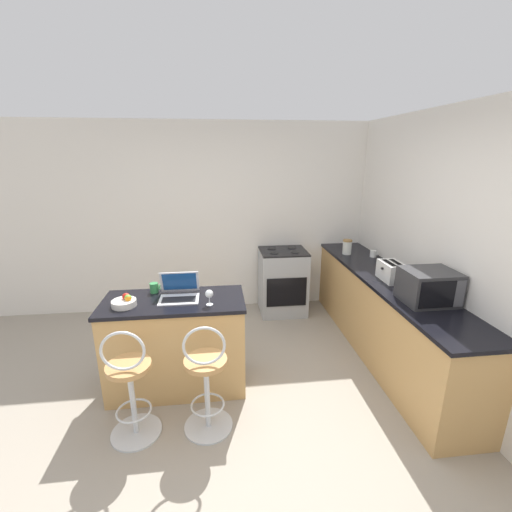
% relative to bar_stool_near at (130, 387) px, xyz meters
% --- Properties ---
extents(ground_plane, '(20.00, 20.00, 0.00)m').
position_rel_bar_stool_near_xyz_m(ground_plane, '(0.79, -0.00, -0.45)').
color(ground_plane, gray).
extents(wall_back, '(12.00, 0.06, 2.60)m').
position_rel_bar_stool_near_xyz_m(wall_back, '(0.79, 2.42, 0.85)').
color(wall_back, silver).
rests_on(wall_back, ground_plane).
extents(wall_right, '(0.06, 12.00, 2.60)m').
position_rel_bar_stool_near_xyz_m(wall_right, '(2.82, -0.00, 0.85)').
color(wall_right, silver).
rests_on(wall_right, ground_plane).
extents(breakfast_bar, '(1.28, 0.60, 0.91)m').
position_rel_bar_stool_near_xyz_m(breakfast_bar, '(0.29, 0.59, 0.00)').
color(breakfast_bar, tan).
rests_on(breakfast_bar, ground_plane).
extents(counter_right, '(0.58, 2.92, 0.91)m').
position_rel_bar_stool_near_xyz_m(counter_right, '(2.51, 0.94, 0.00)').
color(counter_right, tan).
rests_on(counter_right, ground_plane).
extents(bar_stool_near, '(0.40, 0.40, 0.98)m').
position_rel_bar_stool_near_xyz_m(bar_stool_near, '(0.00, 0.00, 0.00)').
color(bar_stool_near, silver).
rests_on(bar_stool_near, ground_plane).
extents(bar_stool_far, '(0.40, 0.40, 0.98)m').
position_rel_bar_stool_near_xyz_m(bar_stool_far, '(0.58, 0.00, 0.00)').
color(bar_stool_far, silver).
rests_on(bar_stool_far, ground_plane).
extents(laptop, '(0.35, 0.30, 0.23)m').
position_rel_bar_stool_near_xyz_m(laptop, '(0.34, 0.64, 0.51)').
color(laptop, silver).
rests_on(laptop, breakfast_bar).
extents(microwave, '(0.44, 0.38, 0.29)m').
position_rel_bar_stool_near_xyz_m(microwave, '(2.55, 0.28, 0.60)').
color(microwave, '#2D2D30').
rests_on(microwave, counter_right).
extents(toaster, '(0.22, 0.32, 0.20)m').
position_rel_bar_stool_near_xyz_m(toaster, '(2.50, 0.84, 0.55)').
color(toaster, silver).
rests_on(toaster, counter_right).
extents(stove_range, '(0.63, 0.56, 0.91)m').
position_rel_bar_stool_near_xyz_m(stove_range, '(1.60, 2.09, 0.00)').
color(stove_range, '#9EA3A8').
rests_on(stove_range, ground_plane).
extents(storage_jar, '(0.12, 0.12, 0.19)m').
position_rel_bar_stool_near_xyz_m(storage_jar, '(2.40, 1.83, 0.55)').
color(storage_jar, silver).
rests_on(storage_jar, counter_right).
extents(mug_green, '(0.10, 0.08, 0.09)m').
position_rel_bar_stool_near_xyz_m(mug_green, '(0.09, 0.79, 0.50)').
color(mug_green, '#338447').
rests_on(mug_green, breakfast_bar).
extents(wine_glass_short, '(0.07, 0.07, 0.14)m').
position_rel_bar_stool_near_xyz_m(wine_glass_short, '(0.62, 0.45, 0.55)').
color(wine_glass_short, silver).
rests_on(wine_glass_short, breakfast_bar).
extents(mug_white, '(0.10, 0.08, 0.09)m').
position_rel_bar_stool_near_xyz_m(mug_white, '(2.69, 1.66, 0.50)').
color(mug_white, white).
rests_on(mug_white, counter_right).
extents(fruit_bowl, '(0.21, 0.21, 0.11)m').
position_rel_bar_stool_near_xyz_m(fruit_bowl, '(-0.11, 0.51, 0.49)').
color(fruit_bowl, silver).
rests_on(fruit_bowl, breakfast_bar).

